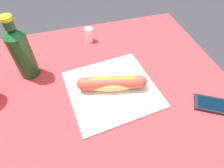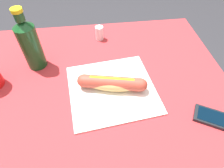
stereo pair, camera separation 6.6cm
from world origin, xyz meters
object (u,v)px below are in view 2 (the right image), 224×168
(cell_phone, at_px, (215,118))
(hot_dog, at_px, (112,83))
(salt_shaker, at_px, (99,33))
(soda_bottle, at_px, (30,44))

(cell_phone, bearing_deg, hot_dog, 152.19)
(hot_dog, relative_size, salt_shaker, 3.83)
(hot_dog, distance_m, soda_bottle, 0.33)
(soda_bottle, bearing_deg, cell_phone, -29.16)
(cell_phone, bearing_deg, salt_shaker, 124.66)
(soda_bottle, bearing_deg, hot_dog, -30.60)
(hot_dog, bearing_deg, salt_shaker, 93.51)
(hot_dog, bearing_deg, cell_phone, -27.81)
(cell_phone, height_order, soda_bottle, soda_bottle)
(soda_bottle, bearing_deg, salt_shaker, 28.76)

